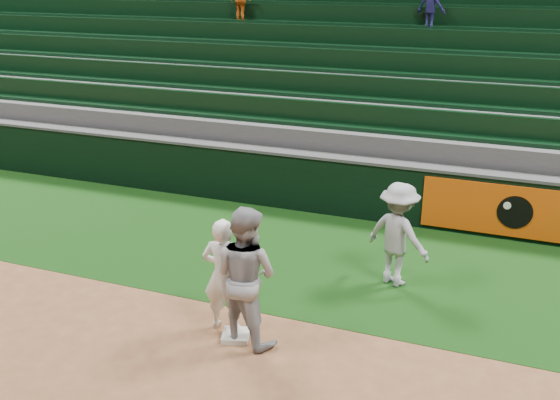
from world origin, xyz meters
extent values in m
plane|color=brown|center=(0.00, 0.00, 0.00)|extent=(70.00, 70.00, 0.00)
cube|color=black|center=(0.00, 3.00, 0.00)|extent=(36.00, 4.20, 0.01)
cube|color=silver|center=(-0.12, 0.15, 0.04)|extent=(0.46, 0.46, 0.08)
imported|color=white|center=(-0.37, 0.35, 0.85)|extent=(0.66, 0.47, 1.70)
imported|color=gray|center=(0.03, 0.21, 0.99)|extent=(1.12, 0.97, 1.98)
imported|color=#9B9FA8|center=(1.65, 2.56, 0.87)|extent=(1.28, 1.05, 1.73)
cube|color=black|center=(0.00, 5.20, 0.60)|extent=(36.00, 0.35, 1.20)
cube|color=#D84C0A|center=(3.00, 5.01, 0.60)|extent=(2.60, 0.05, 1.00)
cylinder|color=black|center=(3.40, 4.98, 0.60)|extent=(0.64, 0.02, 0.64)
cylinder|color=white|center=(3.25, 4.96, 0.72)|extent=(0.14, 0.02, 0.14)
cube|color=#424244|center=(0.00, 5.20, 1.22)|extent=(36.00, 0.40, 0.06)
cube|color=#3D3D40|center=(0.00, 5.92, 0.82)|extent=(36.00, 0.85, 1.65)
cube|color=black|center=(0.00, 6.18, 1.90)|extent=(36.00, 0.14, 0.50)
cube|color=black|center=(0.00, 6.01, 1.69)|extent=(36.00, 0.45, 0.08)
cube|color=#3D3D40|center=(0.00, 6.78, 1.05)|extent=(36.00, 0.85, 2.10)
cube|color=black|center=(0.00, 7.03, 2.35)|extent=(36.00, 0.14, 0.50)
cube|color=black|center=(0.00, 6.86, 2.14)|extent=(36.00, 0.45, 0.08)
cube|color=#3D3D40|center=(0.00, 7.62, 1.27)|extent=(36.00, 0.85, 2.55)
cube|color=black|center=(0.00, 7.88, 2.80)|extent=(36.00, 0.14, 0.50)
cube|color=black|center=(0.00, 7.71, 2.59)|extent=(36.00, 0.45, 0.08)
cube|color=#3D3D40|center=(0.00, 8.47, 1.50)|extent=(36.00, 0.85, 3.00)
cube|color=black|center=(0.00, 8.73, 3.25)|extent=(36.00, 0.14, 0.50)
cube|color=black|center=(0.00, 8.56, 3.04)|extent=(36.00, 0.45, 0.08)
cube|color=#3D3D40|center=(0.00, 9.32, 1.73)|extent=(36.00, 0.85, 3.45)
cube|color=black|center=(0.00, 9.58, 3.70)|extent=(36.00, 0.14, 0.50)
cube|color=black|center=(0.00, 9.41, 3.49)|extent=(36.00, 0.45, 0.08)
cube|color=#3D3D40|center=(0.00, 10.18, 1.95)|extent=(36.00, 0.85, 3.90)
cube|color=black|center=(0.00, 10.26, 3.94)|extent=(36.00, 0.45, 0.08)
cube|color=#3D3D40|center=(0.00, 11.02, 2.17)|extent=(36.00, 0.85, 4.35)
imported|color=#111037|center=(0.98, 9.28, 4.00)|extent=(0.81, 0.61, 1.11)
camera|label=1|loc=(3.12, -6.64, 4.91)|focal=40.00mm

